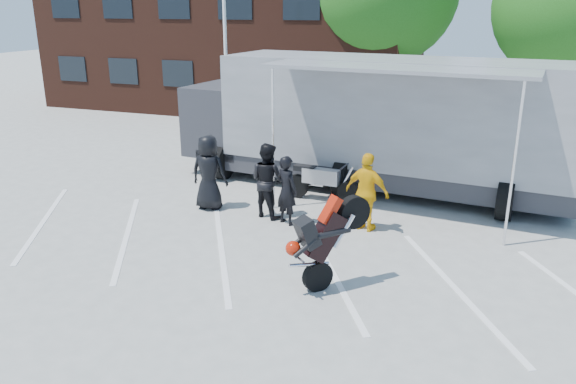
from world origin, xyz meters
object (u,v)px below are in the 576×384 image
Objects in this scene: flagpole at (230,3)px; stunt_bike_rider at (346,283)px; parked_motorcycle at (322,201)px; spectator_leather_c at (267,180)px; transporter_truck at (373,187)px; spectator_leather_b at (287,190)px; tree_mid at (570,6)px; spectator_hivis at (367,192)px; spectator_leather_a at (209,172)px.

stunt_bike_rider is at bearing -54.01° from flagpole.
parked_motorcycle is at bearing 155.18° from stunt_bike_rider.
parked_motorcycle is 1.14× the size of stunt_bike_rider.
spectator_leather_c reaches higher than parked_motorcycle.
transporter_truck reaches higher than spectator_leather_b.
tree_mid is (11.24, 5.00, -0.11)m from flagpole.
transporter_truck is 6.02m from stunt_bike_rider.
stunt_bike_rider is 1.05× the size of spectator_hivis.
spectator_leather_a is at bearing -126.50° from tree_mid.
tree_mid reaches higher than spectator_leather_b.
flagpole is at bearing 168.53° from stunt_bike_rider.
flagpole is at bearing -30.63° from spectator_hivis.
tree_mid is 4.17× the size of spectator_leather_c.
flagpole is 8.29m from spectator_leather_a.
spectator_hivis is (-0.26, 2.73, 0.91)m from stunt_bike_rider.
transporter_truck reaches higher than parked_motorcycle.
spectator_hivis is (4.07, -0.03, -0.04)m from spectator_leather_a.
transporter_truck is (6.10, -3.53, -5.05)m from flagpole.
spectator_hivis is at bearing -45.55° from flagpole.
transporter_truck is at bearing -142.04° from spectator_leather_a.
spectator_leather_b is at bearing -118.25° from tree_mid.
flagpole is 9.49m from spectator_leather_b.
parked_motorcycle is at bearing -30.88° from spectator_hivis.
spectator_leather_b is 1.88m from spectator_hivis.
tree_mid is 14.28m from spectator_leather_c.
tree_mid is 4.01× the size of stunt_bike_rider.
spectator_leather_c is at bearing 177.21° from stunt_bike_rider.
tree_mid is 15.92m from stunt_bike_rider.
flagpole is 12.78m from stunt_bike_rider.
spectator_leather_c is (4.15, -6.72, -4.13)m from flagpole.
spectator_leather_a is (-8.68, -11.73, -3.99)m from tree_mid.
transporter_truck is 5.24× the size of parked_motorcycle.
spectator_leather_a is at bearing 16.51° from spectator_leather_b.
tree_mid is at bearing -27.51° from parked_motorcycle.
spectator_leather_a is at bearing 125.05° from parked_motorcycle.
stunt_bike_rider is (1.80, -4.31, 0.00)m from parked_motorcycle.
transporter_truck is at bearing -86.38° from spectator_leather_b.
flagpole is at bearing 154.79° from transporter_truck.
tree_mid is at bearing 23.97° from flagpole.
stunt_bike_rider is (-4.35, -14.50, -4.94)m from tree_mid.
flagpole is at bearing -31.55° from spectator_leather_b.
stunt_bike_rider is at bearing 143.27° from spectator_leather_a.
spectator_leather_a is at bearing 14.47° from spectator_hivis.
tree_mid is 12.88m from parked_motorcycle.
transporter_truck reaches higher than stunt_bike_rider.
transporter_truck is at bearing -121.11° from tree_mid.
spectator_leather_a is (-2.53, -1.55, 0.95)m from parked_motorcycle.
spectator_leather_b reaches higher than stunt_bike_rider.
spectator_leather_b is (-2.12, 2.46, 0.83)m from stunt_bike_rider.
transporter_truck is 3.85m from spectator_leather_c.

